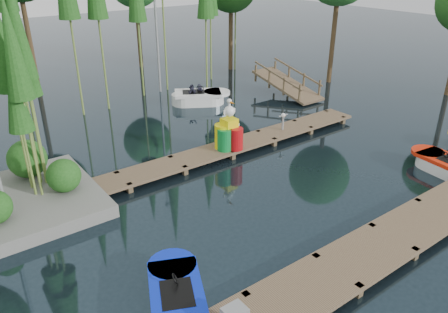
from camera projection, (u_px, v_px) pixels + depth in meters
ground_plane at (221, 199)px, 13.32m from camera, size 90.00×90.00×0.00m
near_dock at (336, 272)px, 9.95m from camera, size 18.00×1.50×0.50m
far_dock at (202, 156)px, 15.58m from camera, size 15.00×1.20×0.50m
lamp_rear at (155, 8)px, 21.64m from camera, size 0.30×0.30×7.25m
ramp at (287, 84)px, 22.63m from camera, size 1.50×3.94×1.49m
boat_blue at (176, 296)px, 9.25m from camera, size 2.00×2.67×0.82m
boat_red at (445, 166)px, 14.84m from camera, size 1.35×2.53×0.81m
boat_white_far at (199, 98)px, 21.47m from camera, size 3.14×2.56×1.36m
yellow_barrel at (223, 136)px, 15.85m from camera, size 0.60×0.60×0.91m
drum_cluster at (231, 134)px, 15.83m from camera, size 1.08×0.99×1.86m
seagull_post at (283, 119)px, 17.45m from camera, size 0.44×0.24×0.71m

